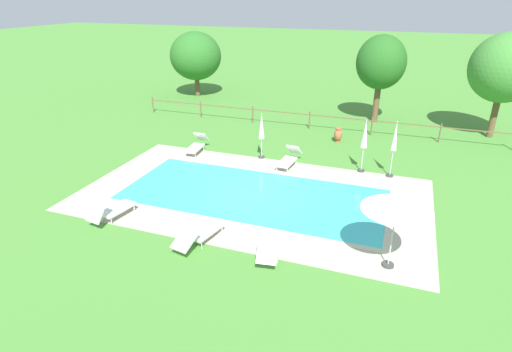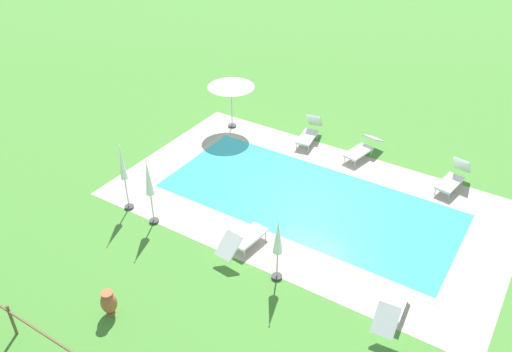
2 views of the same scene
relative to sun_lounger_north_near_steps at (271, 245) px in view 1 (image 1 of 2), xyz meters
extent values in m
plane|color=#478433|center=(-1.99, 3.82, -0.40)|extent=(160.00, 160.00, 0.00)
cube|color=#B2A893|center=(-1.99, 3.82, -0.39)|extent=(13.74, 7.82, 0.01)
cube|color=#38C6D1|center=(-1.99, 3.82, -0.39)|extent=(10.46, 4.53, 0.01)
cube|color=#C0B59F|center=(-1.99, 6.20, -0.39)|extent=(10.94, 0.24, 0.01)
cube|color=#C0B59F|center=(-1.99, 1.43, -0.39)|extent=(10.94, 0.24, 0.01)
cube|color=#C0B59F|center=(3.36, 3.82, -0.39)|extent=(0.24, 4.53, 0.01)
cube|color=#C0B59F|center=(-7.34, 3.82, -0.39)|extent=(0.24, 4.53, 0.01)
cube|color=white|center=(-0.04, 0.26, -0.08)|extent=(0.79, 1.38, 0.07)
cube|color=white|center=(0.10, -0.63, 0.25)|extent=(0.68, 0.65, 0.71)
cube|color=silver|center=(-0.04, 0.26, -0.14)|extent=(0.76, 1.35, 0.04)
cylinder|color=silver|center=(-0.38, 0.77, -0.26)|extent=(0.04, 0.04, 0.28)
cylinder|color=silver|center=(0.13, 0.85, -0.26)|extent=(0.04, 0.04, 0.28)
cylinder|color=silver|center=(-0.21, -0.32, -0.26)|extent=(0.04, 0.04, 0.28)
cylinder|color=silver|center=(0.30, -0.25, -0.26)|extent=(0.04, 0.04, 0.28)
cube|color=white|center=(-2.32, 0.23, -0.08)|extent=(0.85, 1.40, 0.07)
cube|color=white|center=(-2.53, -0.77, 0.11)|extent=(0.75, 0.88, 0.45)
cube|color=silver|center=(-2.32, 0.23, -0.14)|extent=(0.82, 1.36, 0.04)
cylinder|color=silver|center=(-2.46, 0.83, -0.26)|extent=(0.04, 0.04, 0.28)
cylinder|color=silver|center=(-1.96, 0.72, -0.26)|extent=(0.04, 0.04, 0.28)
cylinder|color=silver|center=(-2.69, -0.26, -0.26)|extent=(0.04, 0.04, 0.28)
cylinder|color=silver|center=(-2.19, -0.36, -0.26)|extent=(0.04, 0.04, 0.28)
cube|color=white|center=(-6.35, 7.14, -0.08)|extent=(0.71, 1.35, 0.07)
cube|color=white|center=(-6.43, 8.10, 0.19)|extent=(0.66, 0.73, 0.60)
cube|color=silver|center=(-6.35, 7.14, -0.14)|extent=(0.68, 1.32, 0.04)
cylinder|color=silver|center=(-6.04, 6.61, -0.26)|extent=(0.04, 0.04, 0.28)
cylinder|color=silver|center=(-6.55, 6.57, -0.26)|extent=(0.04, 0.04, 0.28)
cylinder|color=silver|center=(-6.14, 7.71, -0.26)|extent=(0.04, 0.04, 0.28)
cylinder|color=silver|center=(-6.65, 7.67, -0.26)|extent=(0.04, 0.04, 0.28)
cube|color=white|center=(-6.01, 0.49, -0.08)|extent=(0.80, 1.38, 0.07)
cube|color=white|center=(-6.15, -0.40, 0.26)|extent=(0.68, 0.64, 0.72)
cube|color=silver|center=(-6.01, 0.49, -0.14)|extent=(0.77, 1.35, 0.04)
cylinder|color=silver|center=(-6.17, 1.08, -0.26)|extent=(0.04, 0.04, 0.28)
cylinder|color=silver|center=(-5.67, 0.99, -0.26)|extent=(0.04, 0.04, 0.28)
cylinder|color=silver|center=(-6.35, -0.01, -0.26)|extent=(0.04, 0.04, 0.28)
cylinder|color=silver|center=(-5.85, -0.10, -0.26)|extent=(0.04, 0.04, 0.28)
cube|color=white|center=(-1.47, 6.93, -0.08)|extent=(0.72, 1.35, 0.07)
cube|color=white|center=(-1.38, 7.90, 0.19)|extent=(0.66, 0.75, 0.59)
cube|color=silver|center=(-1.47, 6.93, -0.14)|extent=(0.69, 1.32, 0.04)
cylinder|color=silver|center=(-1.27, 6.35, -0.26)|extent=(0.04, 0.04, 0.28)
cylinder|color=silver|center=(-1.78, 6.40, -0.26)|extent=(0.04, 0.04, 0.28)
cylinder|color=silver|center=(-1.17, 7.45, -0.26)|extent=(0.04, 0.04, 0.28)
cylinder|color=silver|center=(-1.67, 7.50, -0.26)|extent=(0.04, 0.04, 0.28)
cylinder|color=#383838|center=(3.46, 0.71, -0.36)|extent=(0.36, 0.36, 0.08)
cylinder|color=#B2B5B7|center=(3.46, 0.71, 0.71)|extent=(0.04, 0.04, 2.22)
cone|color=white|center=(3.46, 0.71, 1.68)|extent=(2.01, 2.01, 0.33)
sphere|color=white|center=(3.46, 0.71, 1.85)|extent=(0.06, 0.06, 0.06)
cylinder|color=#383838|center=(-3.00, 7.76, -0.36)|extent=(0.32, 0.32, 0.08)
cylinder|color=#B2B5B7|center=(-3.00, 7.76, 0.11)|extent=(0.04, 0.04, 1.02)
cone|color=white|center=(-3.00, 7.76, 1.21)|extent=(0.28, 0.28, 1.19)
sphere|color=white|center=(-3.00, 7.76, 1.83)|extent=(0.05, 0.05, 0.05)
cylinder|color=#383838|center=(3.10, 7.57, -0.36)|extent=(0.32, 0.32, 0.08)
cylinder|color=#B2B5B7|center=(3.10, 7.57, 0.22)|extent=(0.04, 0.04, 1.24)
cone|color=white|center=(3.10, 7.57, 1.47)|extent=(0.24, 0.24, 1.25)
sphere|color=white|center=(3.10, 7.57, 2.12)|extent=(0.05, 0.05, 0.05)
cylinder|color=#383838|center=(1.84, 7.70, -0.36)|extent=(0.32, 0.32, 0.08)
cylinder|color=#B2B5B7|center=(1.84, 7.70, 0.19)|extent=(0.04, 0.04, 1.17)
cone|color=white|center=(1.84, 7.70, 1.38)|extent=(0.28, 0.28, 1.22)
sphere|color=white|center=(1.84, 7.70, 2.02)|extent=(0.05, 0.05, 0.05)
cylinder|color=#A85B38|center=(0.15, 11.38, -0.36)|extent=(0.24, 0.24, 0.08)
ellipsoid|color=#A85B38|center=(0.15, 11.38, 0.03)|extent=(0.44, 0.44, 0.69)
cylinder|color=#A85B38|center=(0.15, 11.38, 0.37)|extent=(0.33, 0.33, 0.06)
cylinder|color=brown|center=(-12.66, 13.22, 0.13)|extent=(0.08, 0.08, 1.05)
cylinder|color=brown|center=(-9.07, 13.22, 0.13)|extent=(0.08, 0.08, 1.05)
cylinder|color=brown|center=(-5.47, 13.22, 0.13)|extent=(0.08, 0.08, 1.05)
cylinder|color=brown|center=(-1.87, 13.22, 0.13)|extent=(0.08, 0.08, 1.05)
cylinder|color=brown|center=(1.73, 13.22, 0.13)|extent=(0.08, 0.08, 1.05)
cylinder|color=brown|center=(5.33, 13.22, 0.13)|extent=(0.08, 0.08, 1.05)
cube|color=brown|center=(-1.87, 13.22, 0.45)|extent=(21.59, 0.05, 0.05)
cylinder|color=brown|center=(-12.10, 18.67, 0.45)|extent=(0.36, 0.36, 1.69)
ellipsoid|color=#286623|center=(-12.10, 18.67, 2.64)|extent=(3.87, 3.87, 3.58)
cylinder|color=brown|center=(8.06, 15.19, 0.83)|extent=(0.35, 0.35, 2.45)
ellipsoid|color=#3D7F33|center=(8.06, 15.19, 3.42)|extent=(3.65, 3.65, 3.66)
cylinder|color=brown|center=(1.66, 16.05, 0.84)|extent=(0.36, 0.36, 2.46)
ellipsoid|color=#235B1E|center=(1.66, 16.05, 3.26)|extent=(2.94, 2.94, 3.19)
camera|label=1|loc=(3.21, -10.21, 7.11)|focal=29.00mm
camera|label=2|loc=(-8.57, 17.69, 10.77)|focal=37.14mm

